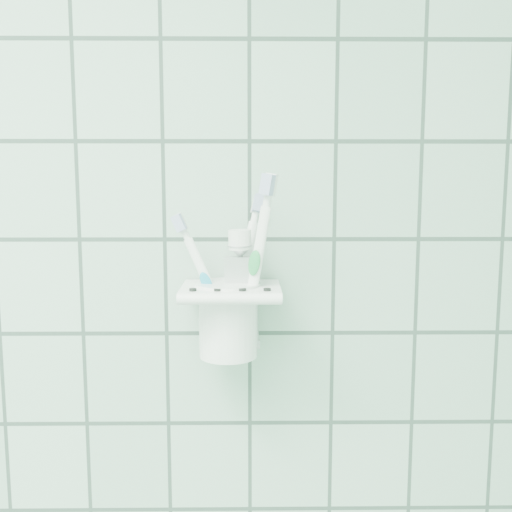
{
  "coord_description": "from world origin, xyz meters",
  "views": [
    {
      "loc": [
        0.66,
        0.47,
        1.45
      ],
      "look_at": [
        0.67,
        1.1,
        1.37
      ],
      "focal_mm": 40.0,
      "sensor_mm": 36.0,
      "label": 1
    }
  ],
  "objects_px": {
    "holder_bracket": "(231,292)",
    "cup": "(228,316)",
    "toothbrush_pink": "(239,277)",
    "toothbrush_orange": "(242,262)",
    "toothbrush_blue": "(226,270)",
    "toothpaste_tube": "(243,281)"
  },
  "relations": [
    {
      "from": "toothbrush_blue",
      "to": "holder_bracket",
      "type": "bearing_deg",
      "value": 56.01
    },
    {
      "from": "toothbrush_blue",
      "to": "toothbrush_pink",
      "type": "bearing_deg",
      "value": 17.76
    },
    {
      "from": "holder_bracket",
      "to": "toothpaste_tube",
      "type": "height_order",
      "value": "toothpaste_tube"
    },
    {
      "from": "holder_bracket",
      "to": "cup",
      "type": "relative_size",
      "value": 1.3
    },
    {
      "from": "holder_bracket",
      "to": "cup",
      "type": "distance_m",
      "value": 0.03
    },
    {
      "from": "toothbrush_blue",
      "to": "toothpaste_tube",
      "type": "bearing_deg",
      "value": 32.97
    },
    {
      "from": "holder_bracket",
      "to": "toothpaste_tube",
      "type": "distance_m",
      "value": 0.02
    },
    {
      "from": "cup",
      "to": "toothpaste_tube",
      "type": "bearing_deg",
      "value": 7.03
    },
    {
      "from": "cup",
      "to": "toothpaste_tube",
      "type": "xyz_separation_m",
      "value": [
        0.02,
        0.0,
        0.04
      ]
    },
    {
      "from": "toothbrush_pink",
      "to": "toothbrush_orange",
      "type": "distance_m",
      "value": 0.02
    },
    {
      "from": "toothbrush_pink",
      "to": "toothbrush_orange",
      "type": "relative_size",
      "value": 0.82
    },
    {
      "from": "toothbrush_blue",
      "to": "toothbrush_orange",
      "type": "height_order",
      "value": "toothbrush_orange"
    },
    {
      "from": "toothpaste_tube",
      "to": "toothbrush_pink",
      "type": "bearing_deg",
      "value": -106.11
    },
    {
      "from": "cup",
      "to": "toothbrush_orange",
      "type": "xyz_separation_m",
      "value": [
        0.02,
        -0.01,
        0.07
      ]
    },
    {
      "from": "toothbrush_orange",
      "to": "cup",
      "type": "bearing_deg",
      "value": -174.18
    },
    {
      "from": "holder_bracket",
      "to": "toothbrush_orange",
      "type": "xyz_separation_m",
      "value": [
        0.01,
        -0.0,
        0.04
      ]
    },
    {
      "from": "toothbrush_orange",
      "to": "toothbrush_blue",
      "type": "bearing_deg",
      "value": -121.21
    },
    {
      "from": "toothbrush_orange",
      "to": "toothpaste_tube",
      "type": "bearing_deg",
      "value": 115.88
    },
    {
      "from": "toothbrush_pink",
      "to": "toothpaste_tube",
      "type": "bearing_deg",
      "value": 78.49
    },
    {
      "from": "holder_bracket",
      "to": "toothbrush_orange",
      "type": "relative_size",
      "value": 0.55
    },
    {
      "from": "holder_bracket",
      "to": "cup",
      "type": "xyz_separation_m",
      "value": [
        -0.0,
        0.0,
        -0.03
      ]
    },
    {
      "from": "toothbrush_pink",
      "to": "toothpaste_tube",
      "type": "distance_m",
      "value": 0.01
    }
  ]
}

